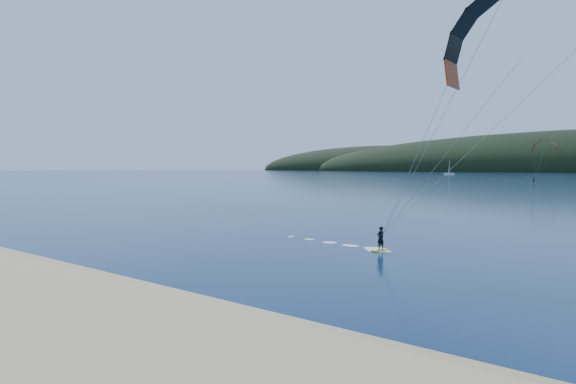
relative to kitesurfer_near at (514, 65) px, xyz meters
The scene contains 5 objects.
ground 24.91m from the kitesurfer_near, 122.71° to the right, with size 1800.00×1800.00×0.00m, color #08163E.
wet_sand 21.76m from the kitesurfer_near, 130.35° to the right, with size 220.00×2.50×0.10m.
kitesurfer_near is the anchor object (origin of this frame).
kitesurfer_far 179.11m from the kitesurfer_near, 98.95° to the left, with size 8.75×5.15×15.29m.
sailboat 397.78m from the kitesurfer_near, 109.42° to the left, with size 8.86×5.47×12.33m.
Camera 1 is at (18.13, -9.84, 6.31)m, focal length 29.79 mm.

